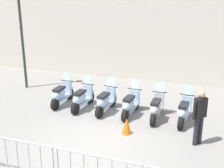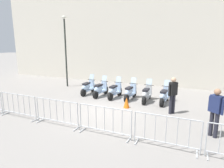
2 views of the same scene
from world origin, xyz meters
name	(u,v)px [view 1 (image 1 of 2)]	position (x,y,z in m)	size (l,w,h in m)	color
ground_plane	(94,143)	(0.00, 0.00, 0.00)	(120.00, 120.00, 0.00)	gray
motorcycle_0	(61,94)	(-1.98, 2.81, 0.45)	(0.64, 1.72, 1.24)	black
motorcycle_1	(82,98)	(-1.05, 2.52, 0.45)	(0.71, 1.71, 1.24)	black
motorcycle_2	(105,101)	(-0.09, 2.37, 0.45)	(0.72, 1.70, 1.24)	black
motorcycle_3	(130,104)	(0.88, 2.22, 0.45)	(0.71, 1.71, 1.24)	black
motorcycle_4	(156,108)	(1.84, 2.03, 0.45)	(0.65, 1.72, 1.24)	black
motorcycle_5	(184,111)	(2.80, 1.89, 0.45)	(0.72, 1.70, 1.24)	black
barrier_segment_2	(18,160)	(-1.42, -2.02, 0.52)	(1.99, 0.76, 1.07)	#B2B5B7
street_lamp	(20,20)	(-4.40, 4.68, 3.20)	(0.36, 0.36, 5.24)	#2D332D
officer_near_row_end	(200,114)	(3.11, 0.45, 0.98)	(0.44, 0.40, 1.73)	#23232D
traffic_cone	(127,126)	(0.92, 0.76, 0.28)	(0.32, 0.32, 0.55)	orange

